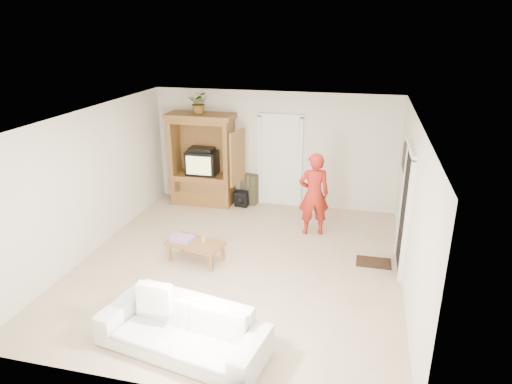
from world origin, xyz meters
TOP-DOWN VIEW (x-y plane):
  - floor at (0.00, 0.00)m, footprint 6.00×6.00m
  - ceiling at (0.00, 0.00)m, footprint 6.00×6.00m
  - wall_back at (0.00, 3.00)m, footprint 5.50×0.00m
  - wall_front at (0.00, -3.00)m, footprint 5.50×0.00m
  - wall_left at (-2.75, 0.00)m, footprint 0.00×6.00m
  - wall_right at (2.75, 0.00)m, footprint 0.00×6.00m
  - armoire at (-1.58, 2.66)m, footprint 1.82×1.14m
  - door_back at (0.15, 2.97)m, footprint 0.85×0.05m
  - doorway_right at (2.73, 0.60)m, footprint 0.05×0.90m
  - framed_picture at (2.73, 1.90)m, footprint 0.03×0.60m
  - doormat at (2.30, 0.60)m, footprint 0.60×0.40m
  - plant at (-1.60, 2.63)m, footprint 0.46×0.41m
  - man at (1.09, 1.58)m, footprint 0.70×0.55m
  - sofa at (-0.09, -2.33)m, footprint 2.31×1.25m
  - coffee_table at (-0.78, -0.05)m, footprint 1.06×0.72m
  - towel at (-1.02, -0.05)m, footprint 0.42×0.34m
  - candle at (-0.64, -0.00)m, footprint 0.08×0.08m
  - backpack_black at (-0.66, 2.60)m, footprint 0.32×0.21m
  - backpack_olive at (-0.53, 2.85)m, footprint 0.40×0.32m

SIDE VIEW (x-z plane):
  - floor at x=0.00m, z-range 0.00..0.00m
  - doormat at x=2.30m, z-range 0.00..0.02m
  - backpack_black at x=-0.66m, z-range 0.00..0.37m
  - coffee_table at x=-0.78m, z-range 0.13..0.50m
  - sofa at x=-0.09m, z-range 0.00..0.64m
  - backpack_olive at x=-0.53m, z-range 0.00..0.70m
  - towel at x=-1.02m, z-range 0.36..0.44m
  - candle at x=-0.64m, z-range 0.36..0.46m
  - man at x=1.09m, z-range 0.00..1.67m
  - armoire at x=-1.58m, z-range -0.14..1.96m
  - door_back at x=0.15m, z-range 0.00..2.04m
  - doorway_right at x=2.73m, z-range 0.00..2.04m
  - wall_back at x=0.00m, z-range -1.45..4.05m
  - wall_front at x=0.00m, z-range -1.45..4.05m
  - wall_left at x=-2.75m, z-range -1.70..4.30m
  - wall_right at x=2.75m, z-range -1.70..4.30m
  - framed_picture at x=2.73m, z-range 1.36..1.84m
  - plant at x=-1.60m, z-range 2.10..2.59m
  - ceiling at x=0.00m, z-range 2.60..2.60m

